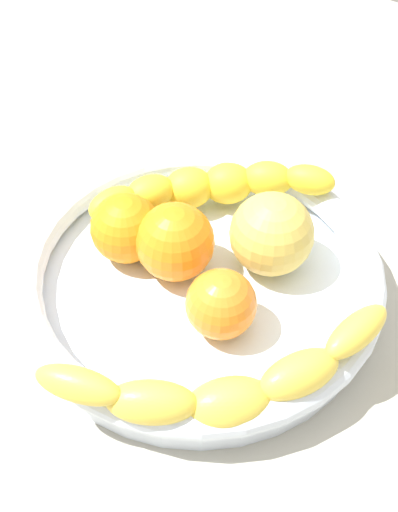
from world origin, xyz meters
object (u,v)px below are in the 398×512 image
(banana_draped_right, at_px, (210,187))
(orange_mid_left, at_px, (221,304))
(orange_mid_right, at_px, (175,242))
(apple_yellow, at_px, (272,234))
(banana_draped_left, at_px, (225,384))
(fruit_bowl, at_px, (199,278))
(orange_front, at_px, (126,228))

(banana_draped_right, relative_size, orange_mid_left, 3.14)
(orange_mid_right, height_order, apple_yellow, apple_yellow)
(banana_draped_left, relative_size, orange_mid_right, 3.00)
(fruit_bowl, xyz_separation_m, banana_draped_right, (-0.04, 0.08, 0.03))
(fruit_bowl, height_order, orange_mid_left, orange_mid_left)
(fruit_bowl, xyz_separation_m, orange_mid_left, (0.04, -0.03, 0.03))
(fruit_bowl, distance_m, orange_mid_left, 0.06)
(orange_front, xyz_separation_m, apple_yellow, (0.11, 0.06, 0.01))
(orange_mid_right, bearing_deg, banana_draped_right, 101.13)
(fruit_bowl, distance_m, orange_mid_right, 0.04)
(banana_draped_left, height_order, orange_front, orange_front)
(orange_mid_left, distance_m, orange_mid_right, 0.07)
(banana_draped_right, xyz_separation_m, orange_mid_left, (0.08, -0.11, -0.00))
(banana_draped_left, xyz_separation_m, orange_front, (-0.15, 0.08, 0.00))
(banana_draped_left, bearing_deg, orange_front, 150.84)
(orange_front, distance_m, orange_mid_left, 0.11)
(banana_draped_left, relative_size, banana_draped_right, 1.14)
(orange_front, relative_size, apple_yellow, 0.85)
(banana_draped_right, bearing_deg, apple_yellow, -20.05)
(banana_draped_right, height_order, orange_mid_left, orange_mid_left)
(orange_mid_left, bearing_deg, orange_mid_right, 154.29)
(orange_front, bearing_deg, banana_draped_left, -29.16)
(fruit_bowl, bearing_deg, orange_front, -174.22)
(orange_front, relative_size, orange_mid_left, 1.08)
(fruit_bowl, bearing_deg, banana_draped_left, -48.31)
(banana_draped_left, distance_m, orange_mid_right, 0.14)
(banana_draped_right, xyz_separation_m, orange_mid_right, (0.02, -0.08, 0.01))
(banana_draped_left, xyz_separation_m, banana_draped_right, (-0.12, 0.17, 0.00))
(orange_front, distance_m, orange_mid_right, 0.05)
(banana_draped_left, bearing_deg, banana_draped_right, 125.40)
(orange_mid_right, bearing_deg, orange_front, -171.90)
(banana_draped_right, relative_size, orange_front, 2.89)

